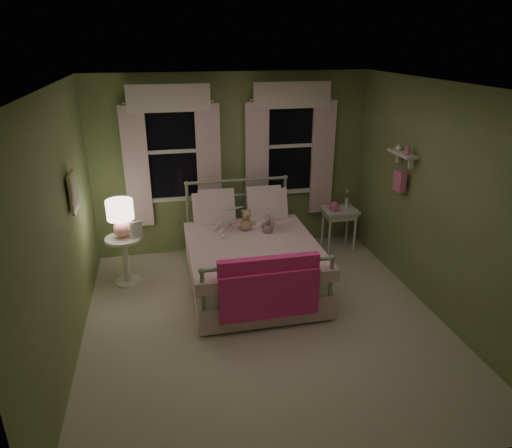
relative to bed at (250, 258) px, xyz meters
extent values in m
plane|color=beige|center=(-0.01, -0.87, -0.38)|extent=(4.20, 4.20, 0.00)
plane|color=white|center=(-0.01, -0.87, 2.22)|extent=(4.20, 4.20, 0.00)
plane|color=#869B5D|center=(-0.01, 1.23, 0.92)|extent=(4.00, 0.00, 4.00)
plane|color=#869B5D|center=(-0.01, -2.97, 0.92)|extent=(4.00, 0.00, 4.00)
plane|color=#869B5D|center=(-2.01, -0.87, 0.92)|extent=(0.00, 4.20, 4.20)
plane|color=#869B5D|center=(1.99, -0.87, 0.92)|extent=(0.00, 4.20, 4.20)
cube|color=white|center=(0.00, -0.03, 0.04)|extent=(1.44, 1.94, 0.26)
cube|color=white|center=(0.00, -0.03, -0.20)|extent=(1.54, 2.02, 0.30)
cube|color=white|center=(0.00, -0.18, 0.22)|extent=(1.58, 1.75, 0.14)
cylinder|color=#9EB793|center=(-0.69, -0.03, -0.08)|extent=(0.04, 1.90, 0.04)
cylinder|color=#9EB793|center=(0.69, -0.03, -0.08)|extent=(0.04, 1.90, 0.04)
cylinder|color=#9EB793|center=(-0.71, 0.94, 0.19)|extent=(0.04, 0.04, 1.15)
cylinder|color=#9EB793|center=(0.71, 0.94, 0.19)|extent=(0.04, 0.04, 1.15)
sphere|color=#9EB793|center=(-0.71, 0.94, 0.77)|extent=(0.07, 0.07, 0.07)
sphere|color=#9EB793|center=(0.71, 0.94, 0.77)|extent=(0.07, 0.07, 0.07)
cylinder|color=#9EB793|center=(0.00, 0.94, 0.77)|extent=(1.42, 0.04, 0.04)
cylinder|color=#9EB793|center=(0.00, 0.94, 0.55)|extent=(1.38, 0.03, 0.03)
cylinder|color=#9EB793|center=(-0.71, -1.00, 0.02)|extent=(0.04, 0.04, 0.80)
cylinder|color=#9EB793|center=(0.71, -1.00, 0.02)|extent=(0.04, 0.04, 0.80)
sphere|color=#9EB793|center=(-0.71, -1.00, 0.42)|extent=(0.07, 0.07, 0.07)
sphere|color=#9EB793|center=(0.71, -1.00, 0.42)|extent=(0.07, 0.07, 0.07)
cylinder|color=#9EB793|center=(0.00, -1.00, 0.42)|extent=(1.42, 0.04, 0.04)
cube|color=white|center=(-0.38, 0.67, 0.42)|extent=(0.55, 0.32, 0.57)
cube|color=white|center=(0.38, 0.67, 0.42)|extent=(0.55, 0.32, 0.57)
cube|color=white|center=(-0.33, 0.67, 0.50)|extent=(0.48, 0.30, 0.51)
cube|color=white|center=(0.33, 0.67, 0.50)|extent=(0.48, 0.30, 0.51)
cube|color=#FF3190|center=(0.00, -1.00, 0.34)|extent=(1.10, 0.10, 0.32)
cube|color=#FE3194|center=(0.00, -1.07, 0.07)|extent=(1.10, 0.05, 0.55)
imported|color=#F7D1DD|center=(-0.28, 0.42, 0.59)|extent=(0.32, 0.24, 0.80)
imported|color=#F7D1DD|center=(0.28, 0.42, 0.53)|extent=(0.37, 0.31, 0.69)
imported|color=beige|center=(-0.28, 0.17, 0.58)|extent=(0.22, 0.17, 0.26)
imported|color=beige|center=(0.28, 0.17, 0.54)|extent=(0.21, 0.14, 0.26)
sphere|color=tan|center=(0.00, 0.27, 0.37)|extent=(0.17, 0.17, 0.17)
sphere|color=tan|center=(0.00, 0.25, 0.51)|extent=(0.12, 0.12, 0.12)
sphere|color=tan|center=(-0.05, 0.25, 0.56)|extent=(0.05, 0.05, 0.05)
sphere|color=tan|center=(0.04, 0.25, 0.56)|extent=(0.05, 0.05, 0.05)
sphere|color=tan|center=(-0.08, 0.24, 0.39)|extent=(0.06, 0.06, 0.06)
sphere|color=tan|center=(0.08, 0.24, 0.39)|extent=(0.06, 0.06, 0.06)
sphere|color=#8C6B51|center=(0.00, 0.20, 0.50)|extent=(0.04, 0.04, 0.04)
cylinder|color=white|center=(-1.58, 0.40, 0.25)|extent=(0.46, 0.46, 0.04)
cylinder|color=white|center=(-1.58, 0.40, -0.06)|extent=(0.08, 0.08, 0.60)
cylinder|color=white|center=(-1.58, 0.40, -0.37)|extent=(0.34, 0.34, 0.03)
sphere|color=#F39D90|center=(-1.58, 0.40, 0.39)|extent=(0.22, 0.22, 0.22)
cylinder|color=pink|center=(-1.58, 0.40, 0.51)|extent=(0.03, 0.03, 0.13)
cylinder|color=#FFEAC6|center=(-1.58, 0.40, 0.65)|extent=(0.33, 0.33, 0.25)
imported|color=beige|center=(-1.48, 0.32, 0.27)|extent=(0.23, 0.26, 0.02)
cube|color=white|center=(1.53, 0.80, 0.25)|extent=(0.50, 0.40, 0.04)
cube|color=white|center=(1.53, 0.80, 0.18)|extent=(0.44, 0.34, 0.08)
cylinder|color=white|center=(1.33, 0.65, -0.07)|extent=(0.04, 0.04, 0.60)
cylinder|color=white|center=(1.73, 0.65, -0.07)|extent=(0.04, 0.04, 0.60)
cylinder|color=white|center=(1.33, 0.95, -0.07)|extent=(0.04, 0.04, 0.60)
cylinder|color=white|center=(1.73, 0.95, -0.07)|extent=(0.04, 0.04, 0.60)
sphere|color=pink|center=(1.43, 0.80, 0.33)|extent=(0.14, 0.14, 0.14)
cube|color=pink|center=(1.43, 0.71, 0.31)|extent=(0.11, 0.07, 0.04)
cylinder|color=white|center=(1.65, 0.85, 0.34)|extent=(0.05, 0.05, 0.14)
cylinder|color=#4C7F3F|center=(1.65, 0.85, 0.45)|extent=(0.01, 0.01, 0.12)
sphere|color=pink|center=(1.65, 0.85, 0.52)|extent=(0.06, 0.06, 0.06)
cube|color=black|center=(-0.86, 1.21, 1.17)|extent=(0.76, 0.02, 1.35)
cube|color=white|center=(-0.86, 1.19, 1.87)|extent=(0.84, 0.05, 0.06)
cube|color=white|center=(-0.86, 1.19, 0.47)|extent=(0.84, 0.05, 0.06)
cube|color=white|center=(-1.26, 1.19, 1.17)|extent=(0.06, 0.05, 1.40)
cube|color=white|center=(-0.46, 1.19, 1.17)|extent=(0.06, 0.05, 1.40)
cube|color=white|center=(-0.86, 1.19, 1.17)|extent=(0.76, 0.04, 0.05)
cube|color=silver|center=(-1.36, 1.15, 0.97)|extent=(0.34, 0.06, 1.70)
cube|color=silver|center=(-0.36, 1.15, 0.97)|extent=(0.34, 0.06, 1.70)
cube|color=white|center=(-0.86, 1.13, 1.90)|extent=(1.10, 0.08, 0.36)
cylinder|color=white|center=(-0.86, 1.17, 1.84)|extent=(1.20, 0.03, 0.03)
cube|color=black|center=(0.84, 1.21, 1.17)|extent=(0.76, 0.02, 1.35)
cube|color=white|center=(0.84, 1.19, 1.87)|extent=(0.84, 0.05, 0.06)
cube|color=white|center=(0.84, 1.19, 0.47)|extent=(0.84, 0.05, 0.06)
cube|color=white|center=(0.44, 1.19, 1.17)|extent=(0.06, 0.05, 1.40)
cube|color=white|center=(1.24, 1.19, 1.17)|extent=(0.06, 0.05, 1.40)
cube|color=white|center=(0.84, 1.19, 1.17)|extent=(0.76, 0.04, 0.05)
cube|color=white|center=(0.34, 1.15, 0.97)|extent=(0.34, 0.06, 1.70)
cube|color=silver|center=(1.34, 1.15, 0.97)|extent=(0.34, 0.06, 1.70)
cube|color=white|center=(0.84, 1.13, 1.90)|extent=(1.10, 0.08, 0.36)
cylinder|color=white|center=(0.84, 1.17, 1.84)|extent=(1.20, 0.03, 0.03)
cube|color=white|center=(1.88, -0.17, 1.32)|extent=(0.15, 0.50, 0.03)
cube|color=white|center=(1.92, -0.32, 1.24)|extent=(0.06, 0.03, 0.14)
cube|color=white|center=(1.92, -0.02, 1.24)|extent=(0.06, 0.03, 0.14)
cylinder|color=pink|center=(1.88, -0.27, 1.39)|extent=(0.06, 0.06, 0.10)
sphere|color=white|center=(1.88, -0.07, 1.37)|extent=(0.08, 0.08, 0.08)
cube|color=pink|center=(1.89, -0.17, 0.97)|extent=(0.08, 0.18, 0.26)
cube|color=beige|center=(-1.96, -0.27, 1.12)|extent=(0.03, 0.32, 0.42)
cube|color=silver|center=(-1.95, -0.27, 1.12)|extent=(0.01, 0.25, 0.34)
camera|label=1|loc=(-1.03, -5.17, 2.63)|focal=32.00mm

